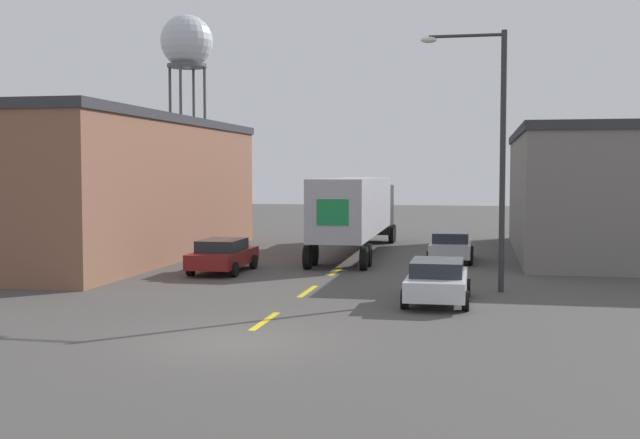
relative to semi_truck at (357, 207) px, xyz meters
name	(u,v)px	position (x,y,z in m)	size (l,w,h in m)	color
ground_plane	(235,342)	(0.26, -21.67, -2.35)	(160.00, 160.00, 0.00)	#4C4947
road_centerline	(308,291)	(0.26, -13.22, -2.34)	(0.20, 14.05, 0.01)	yellow
warehouse_left	(103,187)	(-11.86, -4.20, 1.05)	(9.12, 21.31, 6.78)	brown
semi_truck	(357,207)	(0.00, 0.00, 0.00)	(2.98, 15.85, 3.85)	black
parked_car_left_far	(223,255)	(-4.29, -8.77, -1.62)	(2.04, 4.43, 1.38)	maroon
parked_car_right_near	(437,280)	(4.82, -14.78, -1.62)	(2.04, 4.43, 1.38)	silver
parked_car_right_far	(451,246)	(4.82, -2.88, -1.62)	(2.04, 4.43, 1.38)	#B2B2B7
water_tower	(187,45)	(-22.90, 36.63, 14.45)	(5.26, 5.26, 19.79)	#47474C
street_lamp	(493,142)	(6.54, -12.06, 2.84)	(2.94, 0.32, 8.97)	#2D2D30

